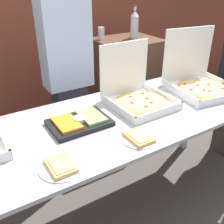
{
  "coord_description": "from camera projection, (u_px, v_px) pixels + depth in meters",
  "views": [
    {
      "loc": [
        -0.8,
        -1.28,
        1.76
      ],
      "look_at": [
        0.0,
        0.0,
        0.96
      ],
      "focal_mm": 42.0,
      "sensor_mm": 36.0,
      "label": 1
    }
  ],
  "objects": [
    {
      "name": "pizza_box_near_left",
      "position": [
        137.0,
        94.0,
        1.91
      ],
      "size": [
        0.43,
        0.44,
        0.42
      ],
      "rotation": [
        0.0,
        0.0,
        0.02
      ],
      "color": "white",
      "rests_on": "buffet_table"
    },
    {
      "name": "brick_wall_behind",
      "position": [
        27.0,
        11.0,
        2.77
      ],
      "size": [
        10.0,
        0.06,
        2.8
      ],
      "color": "brown",
      "rests_on": "ground_plane"
    },
    {
      "name": "ground_plane",
      "position": [
        112.0,
        214.0,
        2.16
      ],
      "size": [
        16.0,
        16.0,
        0.0
      ],
      "primitive_type": "plane",
      "color": "#514C47"
    },
    {
      "name": "sideboard_podium",
      "position": [
        125.0,
        90.0,
        3.0
      ],
      "size": [
        0.65,
        0.58,
        1.15
      ],
      "color": "#4C3323",
      "rests_on": "ground_plane"
    },
    {
      "name": "buffet_table",
      "position": [
        112.0,
        131.0,
        1.78
      ],
      "size": [
        2.48,
        0.85,
        0.91
      ],
      "color": "#A8AAB2",
      "rests_on": "ground_plane"
    },
    {
      "name": "veggie_tray",
      "position": [
        79.0,
        122.0,
        1.65
      ],
      "size": [
        0.38,
        0.26,
        0.05
      ],
      "color": "black",
      "rests_on": "buffet_table"
    },
    {
      "name": "paper_plate_front_left",
      "position": [
        139.0,
        138.0,
        1.51
      ],
      "size": [
        0.2,
        0.2,
        0.03
      ],
      "color": "white",
      "rests_on": "buffet_table"
    },
    {
      "name": "soda_bottle",
      "position": [
        134.0,
        24.0,
        2.72
      ],
      "size": [
        0.08,
        0.08,
        0.32
      ],
      "color": "#B7BCC1",
      "rests_on": "sideboard_podium"
    },
    {
      "name": "paper_plate_front_right",
      "position": [
        61.0,
        166.0,
        1.29
      ],
      "size": [
        0.22,
        0.22,
        0.03
      ],
      "color": "white",
      "rests_on": "buffet_table"
    },
    {
      "name": "pizza_box_near_right",
      "position": [
        199.0,
        80.0,
        2.14
      ],
      "size": [
        0.54,
        0.55,
        0.47
      ],
      "rotation": [
        0.0,
        0.0,
        -0.15
      ],
      "color": "white",
      "rests_on": "buffet_table"
    },
    {
      "name": "person_guest_cap",
      "position": [
        68.0,
        76.0,
        2.28
      ],
      "size": [
        0.4,
        0.22,
        1.83
      ],
      "rotation": [
        0.0,
        0.0,
        3.14
      ],
      "color": "#2D2D38",
      "rests_on": "ground_plane"
    },
    {
      "name": "soda_can_silver",
      "position": [
        101.0,
        33.0,
        2.69
      ],
      "size": [
        0.07,
        0.07,
        0.12
      ],
      "color": "silver",
      "rests_on": "sideboard_podium"
    }
  ]
}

